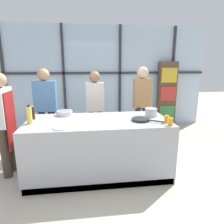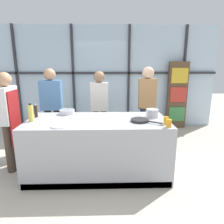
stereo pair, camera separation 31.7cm
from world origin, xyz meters
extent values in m
plane|color=#BCB29E|center=(0.00, 0.00, 0.00)|extent=(18.00, 18.00, 0.00)
cube|color=silver|center=(0.00, 2.57, 1.40)|extent=(6.40, 0.04, 2.80)
cube|color=#2D2D33|center=(0.00, 2.52, 1.54)|extent=(6.40, 0.06, 0.06)
cube|color=#2D2D33|center=(-2.30, 2.52, 1.40)|extent=(0.06, 0.06, 2.80)
cube|color=#2D2D33|center=(-0.77, 2.52, 1.40)|extent=(0.06, 0.06, 2.80)
cube|color=#2D2D33|center=(0.77, 2.52, 1.40)|extent=(0.06, 0.06, 2.80)
cube|color=#2D2D33|center=(2.30, 2.52, 1.40)|extent=(0.06, 0.06, 2.80)
cube|color=brown|center=(2.12, 2.39, 0.92)|extent=(0.53, 0.16, 1.85)
cube|color=#3D8447|center=(2.12, 2.30, 0.41)|extent=(0.44, 0.03, 0.41)
cube|color=red|center=(2.12, 2.30, 0.96)|extent=(0.44, 0.03, 0.41)
cube|color=gold|center=(2.12, 2.30, 1.48)|extent=(0.44, 0.03, 0.41)
cube|color=#A8AAB2|center=(0.00, 0.00, 0.46)|extent=(2.25, 1.03, 0.91)
cube|color=black|center=(0.78, 0.00, 0.90)|extent=(0.52, 0.52, 0.01)
cube|color=black|center=(0.00, -0.50, 0.05)|extent=(2.20, 0.03, 0.10)
cylinder|color=#38383D|center=(0.66, -0.12, 0.91)|extent=(0.13, 0.13, 0.01)
cylinder|color=#38383D|center=(0.91, -0.12, 0.91)|extent=(0.13, 0.13, 0.01)
cylinder|color=#38383D|center=(0.66, 0.12, 0.91)|extent=(0.13, 0.13, 0.01)
cylinder|color=#38383D|center=(0.91, 0.12, 0.91)|extent=(0.13, 0.13, 0.01)
cylinder|color=#47382D|center=(-1.47, 0.22, 0.41)|extent=(0.14, 0.14, 0.83)
cylinder|color=#47382D|center=(-1.47, 0.03, 0.41)|extent=(0.14, 0.14, 0.83)
cube|color=white|center=(-1.47, 0.13, 1.13)|extent=(0.19, 0.43, 0.60)
sphere|color=tan|center=(-1.47, 0.13, 1.54)|extent=(0.23, 0.23, 0.23)
cube|color=maroon|center=(-1.36, 0.13, 0.91)|extent=(0.02, 0.37, 0.91)
cylinder|color=black|center=(-0.90, 1.04, 0.42)|extent=(0.14, 0.14, 0.85)
cylinder|color=black|center=(-1.10, 1.04, 0.42)|extent=(0.14, 0.14, 0.85)
cube|color=#4C7AAD|center=(-1.00, 1.04, 1.15)|extent=(0.44, 0.20, 0.61)
sphere|color=tan|center=(-1.00, 1.04, 1.58)|extent=(0.24, 0.24, 0.24)
cylinder|color=black|center=(0.08, 1.04, 0.41)|extent=(0.12, 0.12, 0.82)
cylinder|color=black|center=(-0.08, 1.04, 0.41)|extent=(0.12, 0.12, 0.82)
cube|color=beige|center=(0.00, 1.04, 1.12)|extent=(0.37, 0.17, 0.59)
sphere|color=#8C6647|center=(0.00, 1.04, 1.53)|extent=(0.23, 0.23, 0.23)
cylinder|color=#232838|center=(1.08, 1.04, 0.43)|extent=(0.12, 0.12, 0.86)
cylinder|color=#232838|center=(0.92, 1.04, 0.43)|extent=(0.12, 0.12, 0.86)
cube|color=#A37547|center=(1.00, 1.04, 1.17)|extent=(0.36, 0.16, 0.62)
sphere|color=#D8AD8C|center=(1.00, 1.04, 1.61)|extent=(0.24, 0.24, 0.24)
cylinder|color=#232326|center=(0.66, -0.12, 0.93)|extent=(0.28, 0.28, 0.04)
cylinder|color=#B26B2D|center=(0.66, -0.12, 0.94)|extent=(0.22, 0.22, 0.01)
cylinder|color=#232326|center=(0.86, -0.27, 0.94)|extent=(0.19, 0.15, 0.02)
cylinder|color=silver|center=(0.91, 0.12, 0.98)|extent=(0.20, 0.20, 0.14)
cylinder|color=silver|center=(0.91, 0.12, 1.04)|extent=(0.21, 0.21, 0.01)
cylinder|color=black|center=(0.77, 0.26, 1.02)|extent=(0.14, 0.14, 0.02)
cylinder|color=white|center=(-0.53, -0.34, 0.92)|extent=(0.26, 0.26, 0.01)
cylinder|color=silver|center=(-0.56, 0.39, 0.95)|extent=(0.27, 0.27, 0.08)
cylinder|color=#4C4C51|center=(-0.56, 0.39, 0.98)|extent=(0.22, 0.22, 0.01)
cylinder|color=#E0CC4C|center=(-1.02, -0.07, 1.04)|extent=(0.08, 0.08, 0.26)
cylinder|color=black|center=(-1.02, -0.07, 1.18)|extent=(0.04, 0.04, 0.02)
cylinder|color=#332319|center=(-1.03, 0.18, 1.01)|extent=(0.05, 0.05, 0.20)
sphere|color=#B2B2B7|center=(-1.03, 0.18, 1.12)|extent=(0.03, 0.03, 0.03)
cylinder|color=orange|center=(1.02, -0.42, 0.97)|extent=(0.07, 0.07, 0.11)
cylinder|color=orange|center=(1.02, -0.28, 0.97)|extent=(0.07, 0.07, 0.11)
camera|label=1|loc=(-0.17, -3.06, 1.78)|focal=32.00mm
camera|label=2|loc=(0.15, -3.09, 1.78)|focal=32.00mm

